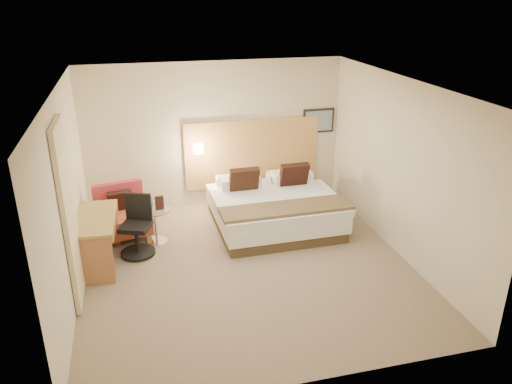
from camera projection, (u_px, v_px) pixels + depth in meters
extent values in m
cube|color=#7E6C55|center=(247.00, 266.00, 7.53)|extent=(4.80, 5.00, 0.02)
cube|color=white|center=(245.00, 85.00, 6.49)|extent=(4.80, 5.00, 0.02)
cube|color=beige|center=(215.00, 135.00, 9.26)|extent=(4.80, 0.02, 2.70)
cube|color=beige|center=(306.00, 274.00, 4.76)|extent=(4.80, 0.02, 2.70)
cube|color=beige|center=(65.00, 199.00, 6.46)|extent=(0.02, 5.00, 2.70)
cube|color=beige|center=(401.00, 168.00, 7.56)|extent=(0.02, 5.00, 2.70)
cube|color=tan|center=(252.00, 153.00, 9.54)|extent=(2.60, 0.04, 1.30)
cube|color=black|center=(318.00, 121.00, 9.63)|extent=(0.62, 0.03, 0.47)
cube|color=gray|center=(319.00, 121.00, 9.62)|extent=(0.54, 0.01, 0.39)
cylinder|color=silver|center=(198.00, 148.00, 9.18)|extent=(0.02, 0.12, 0.02)
cube|color=#FFEDC6|center=(198.00, 149.00, 9.12)|extent=(0.15, 0.15, 0.15)
cube|color=beige|center=(69.00, 215.00, 6.30)|extent=(0.06, 0.90, 2.42)
cylinder|color=#9BB6EF|center=(150.00, 203.00, 8.00)|extent=(0.07, 0.07, 0.21)
cylinder|color=#84A8CC|center=(151.00, 202.00, 8.03)|extent=(0.07, 0.07, 0.21)
cube|color=#3B1D18|center=(159.00, 203.00, 7.98)|extent=(0.14, 0.07, 0.23)
cube|color=#473823|center=(273.00, 220.00, 8.78)|extent=(2.00, 2.00, 0.18)
cube|color=white|center=(274.00, 207.00, 8.69)|extent=(2.07, 2.07, 0.31)
cube|color=white|center=(279.00, 203.00, 8.36)|extent=(2.12, 1.50, 0.10)
cube|color=white|center=(236.00, 182.00, 9.15)|extent=(0.72, 0.40, 0.18)
cube|color=silver|center=(287.00, 177.00, 9.39)|extent=(0.72, 0.40, 0.18)
cube|color=white|center=(240.00, 182.00, 8.88)|extent=(0.72, 0.40, 0.18)
cube|color=white|center=(292.00, 177.00, 9.11)|extent=(0.72, 0.40, 0.18)
cube|color=black|center=(244.00, 181.00, 8.67)|extent=(0.51, 0.28, 0.52)
cube|color=black|center=(294.00, 176.00, 8.89)|extent=(0.51, 0.28, 0.52)
cube|color=#AD6323|center=(286.00, 208.00, 7.97)|extent=(2.15, 0.59, 0.05)
cube|color=tan|center=(108.00, 245.00, 8.02)|extent=(0.10, 0.10, 0.10)
cube|color=#A3844C|center=(149.00, 237.00, 8.28)|extent=(0.10, 0.10, 0.10)
cube|color=#9E794A|center=(102.00, 230.00, 8.50)|extent=(0.10, 0.10, 0.10)
cube|color=#9F734B|center=(140.00, 223.00, 8.76)|extent=(0.10, 0.10, 0.10)
cube|color=#AB472E|center=(124.00, 222.00, 8.31)|extent=(0.95, 0.87, 0.31)
cube|color=#BD333F|center=(118.00, 195.00, 8.42)|extent=(0.83, 0.28, 0.46)
cube|color=black|center=(120.00, 202.00, 8.35)|extent=(0.42, 0.27, 0.40)
cylinder|color=white|center=(157.00, 241.00, 8.23)|extent=(0.39, 0.39, 0.02)
cylinder|color=silver|center=(156.00, 226.00, 8.12)|extent=(0.05, 0.05, 0.54)
cylinder|color=white|center=(154.00, 210.00, 8.01)|extent=(0.57, 0.57, 0.01)
cube|color=#A28B3F|center=(95.00, 218.00, 7.28)|extent=(0.64, 1.28, 0.04)
cube|color=#A2693F|center=(94.00, 262.00, 6.90)|extent=(0.52, 0.07, 0.74)
cube|color=#A36D40|center=(101.00, 225.00, 7.96)|extent=(0.52, 0.07, 0.74)
cube|color=#AB7D43|center=(99.00, 223.00, 7.32)|extent=(0.53, 1.19, 0.10)
cylinder|color=black|center=(138.00, 252.00, 7.83)|extent=(0.69, 0.69, 0.04)
cylinder|color=black|center=(137.00, 240.00, 7.74)|extent=(0.08, 0.08, 0.41)
cube|color=black|center=(136.00, 227.00, 7.66)|extent=(0.56, 0.56, 0.07)
cube|color=black|center=(138.00, 206.00, 7.74)|extent=(0.40, 0.20, 0.43)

